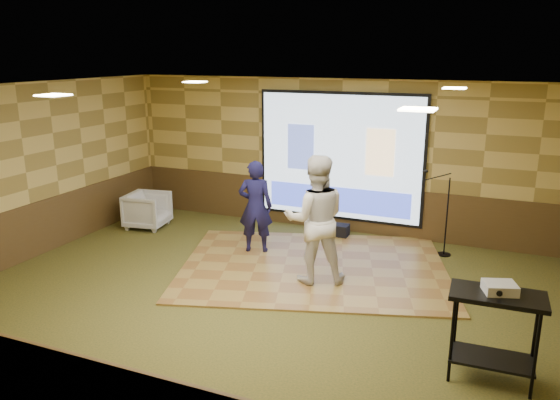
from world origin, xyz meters
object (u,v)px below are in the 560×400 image
at_px(banquet_chair, 148,210).
at_px(duffel_bag, 338,231).
at_px(player_right, 315,219).
at_px(projector_screen, 339,158).
at_px(mic_stand, 442,228).
at_px(dance_floor, 314,266).
at_px(av_table, 496,319).
at_px(projector, 500,288).
at_px(player_left, 256,206).

relative_size(banquet_chair, duffel_bag, 1.95).
xyz_separation_m(player_right, banquet_chair, (-4.06, 1.30, -0.66)).
distance_m(projector_screen, mic_stand, 2.39).
distance_m(dance_floor, av_table, 3.74).
relative_size(projector_screen, banquet_chair, 4.18).
distance_m(dance_floor, projector, 3.81).
height_order(projector_screen, dance_floor, projector_screen).
height_order(dance_floor, mic_stand, mic_stand).
relative_size(player_right, mic_stand, 1.31).
bearing_deg(player_right, duffel_bag, -106.25).
height_order(projector_screen, banquet_chair, projector_screen).
height_order(player_left, av_table, player_left).
bearing_deg(av_table, player_left, 147.49).
xyz_separation_m(av_table, projector, (0.01, 0.03, 0.35)).
bearing_deg(banquet_chair, mic_stand, -91.55).
distance_m(av_table, mic_stand, 3.88).
distance_m(player_right, av_table, 3.18).
bearing_deg(av_table, banquet_chair, 155.63).
relative_size(projector_screen, projector, 10.19).
bearing_deg(mic_stand, duffel_bag, 162.44).
relative_size(mic_stand, duffel_bag, 3.72).
bearing_deg(projector_screen, banquet_chair, -160.12).
bearing_deg(dance_floor, mic_stand, 37.63).
bearing_deg(projector, mic_stand, 86.10).
distance_m(banquet_chair, duffel_bag, 3.89).
bearing_deg(projector_screen, duffel_bag, -71.97).
bearing_deg(mic_stand, banquet_chair, 175.60).
distance_m(mic_stand, duffel_bag, 2.01).
distance_m(player_right, duffel_bag, 2.41).
bearing_deg(duffel_bag, projector_screen, 108.03).
distance_m(projector_screen, av_table, 5.38).
relative_size(dance_floor, player_right, 2.18).
bearing_deg(av_table, dance_floor, 141.11).
bearing_deg(player_right, player_left, -54.64).
xyz_separation_m(projector_screen, projector, (3.08, -4.33, -0.39)).
height_order(projector_screen, av_table, projector_screen).
relative_size(player_left, banquet_chair, 2.07).
distance_m(av_table, projector, 0.35).
bearing_deg(projector, duffel_bag, 108.18).
bearing_deg(av_table, player_right, 146.62).
relative_size(projector_screen, dance_floor, 0.76).
distance_m(projector_screen, player_right, 2.69).
bearing_deg(player_left, player_right, 130.48).
relative_size(dance_floor, mic_stand, 2.86).
height_order(player_left, player_right, player_right).
xyz_separation_m(dance_floor, av_table, (2.85, -2.30, 0.71)).
xyz_separation_m(dance_floor, duffel_bag, (-0.09, 1.66, 0.11)).
height_order(av_table, banquet_chair, av_table).
relative_size(projector_screen, duffel_bag, 8.15).
relative_size(projector, mic_stand, 0.21).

